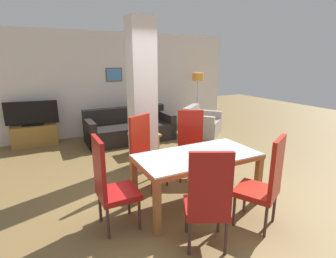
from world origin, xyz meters
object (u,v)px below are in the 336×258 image
object	(u,v)px
coffee_table	(145,143)
floor_lamp	(198,82)
dining_table	(197,165)
dining_chair_far_right	(191,143)
dining_chair_near_right	(265,181)
bottle	(150,129)
dining_chair_far_left	(145,151)
sofa	(130,130)
tv_stand	(35,135)
tv_screen	(32,114)
armchair	(201,125)
dining_chair_near_left	(208,199)
dining_chair_head_left	(110,183)

from	to	relation	value
coffee_table	floor_lamp	world-z (taller)	floor_lamp
dining_table	coffee_table	distance (m)	2.35
dining_chair_far_right	coffee_table	size ratio (longest dim) A/B	1.88
dining_chair_near_right	bottle	distance (m)	3.06
dining_chair_far_left	sofa	world-z (taller)	dining_chair_far_left
dining_chair_far_left	tv_stand	bearing A→B (deg)	-90.25
floor_lamp	tv_screen	bearing A→B (deg)	177.25
dining_chair_far_right	sofa	distance (m)	2.51
armchair	coffee_table	world-z (taller)	armchair
coffee_table	bottle	bearing A→B (deg)	-34.41
bottle	floor_lamp	world-z (taller)	floor_lamp
floor_lamp	dining_chair_near_right	bearing A→B (deg)	-114.31
dining_chair_far_right	sofa	size ratio (longest dim) A/B	0.54
dining_table	bottle	bearing A→B (deg)	83.22
dining_chair_near_left	sofa	world-z (taller)	dining_chair_near_left
dining_table	dining_chair_head_left	xyz separation A→B (m)	(-1.22, 0.00, 0.01)
dining_chair_near_right	sofa	size ratio (longest dim) A/B	0.54
coffee_table	dining_table	bearing A→B (deg)	-94.03
dining_chair_far_left	dining_table	bearing A→B (deg)	90.00
dining_chair_far_right	coffee_table	world-z (taller)	dining_chair_far_right
dining_chair_near_left	floor_lamp	distance (m)	5.48
dining_chair_near_right	sofa	distance (m)	4.15
dining_chair_near_left	sofa	distance (m)	4.20
sofa	armchair	size ratio (longest dim) A/B	1.70
sofa	bottle	world-z (taller)	sofa
sofa	bottle	bearing A→B (deg)	94.73
dining_table	dining_chair_far_left	size ratio (longest dim) A/B	1.45
coffee_table	floor_lamp	xyz separation A→B (m)	(2.32, 1.44, 1.14)
dining_chair_far_left	bottle	world-z (taller)	dining_chair_far_left
dining_chair_far_right	tv_stand	bearing A→B (deg)	-25.83
dining_chair_far_right	dining_chair_head_left	bearing A→B (deg)	53.69
tv_stand	dining_chair_near_right	bearing A→B (deg)	-63.39
dining_chair_near_right	tv_stand	xyz separation A→B (m)	(-2.40, 4.78, -0.35)
dining_chair_head_left	tv_screen	world-z (taller)	dining_chair_head_left
floor_lamp	dining_chair_head_left	bearing A→B (deg)	-134.69
dining_chair_far_left	dining_chair_near_right	distance (m)	1.86
dining_chair_near_left	dining_chair_near_right	distance (m)	0.84
sofa	tv_stand	size ratio (longest dim) A/B	2.17
tv_stand	tv_screen	distance (m)	0.53
dining_chair_far_right	tv_screen	world-z (taller)	dining_chair_far_right
dining_chair_far_right	dining_chair_near_left	bearing A→B (deg)	89.95
dining_chair_far_left	bottle	bearing A→B (deg)	-142.80
dining_chair_far_left	sofa	size ratio (longest dim) A/B	0.54
bottle	floor_lamp	distance (m)	2.81
dining_table	tv_screen	distance (m)	4.43
dining_table	dining_chair_far_right	world-z (taller)	dining_chair_far_right
dining_chair_far_left	dining_chair_far_right	bearing A→B (deg)	153.20
coffee_table	dining_chair_near_right	bearing A→B (deg)	-85.26
coffee_table	bottle	size ratio (longest dim) A/B	2.40
dining_chair_far_right	dining_chair_far_left	distance (m)	0.84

